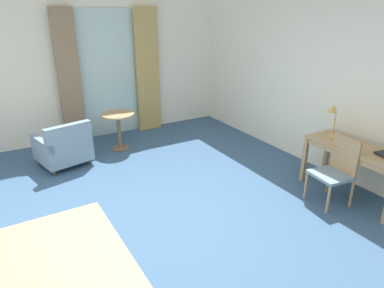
# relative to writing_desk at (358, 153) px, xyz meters

# --- Properties ---
(ground) EXTENTS (6.42, 7.56, 0.10)m
(ground) POSITION_rel_writing_desk_xyz_m (-2.55, 0.77, -0.69)
(ground) COLOR #38567A
(wall_back) EXTENTS (6.02, 0.12, 2.82)m
(wall_back) POSITION_rel_writing_desk_xyz_m (-2.55, 4.29, 0.77)
(wall_back) COLOR white
(wall_back) RESTS_ON ground
(wall_right) EXTENTS (0.12, 7.16, 2.82)m
(wall_right) POSITION_rel_writing_desk_xyz_m (0.40, 0.77, 0.77)
(wall_right) COLOR white
(wall_right) RESTS_ON ground
(balcony_glass_door) EXTENTS (1.13, 0.02, 2.48)m
(balcony_glass_door) POSITION_rel_writing_desk_xyz_m (-2.07, 4.21, 0.60)
(balcony_glass_door) COLOR silver
(balcony_glass_door) RESTS_ON ground
(curtain_panel_left) EXTENTS (0.41, 0.10, 2.50)m
(curtain_panel_left) POSITION_rel_writing_desk_xyz_m (-2.85, 4.11, 0.61)
(curtain_panel_left) COLOR #897056
(curtain_panel_left) RESTS_ON ground
(curtain_panel_right) EXTENTS (0.49, 0.10, 2.50)m
(curtain_panel_right) POSITION_rel_writing_desk_xyz_m (-1.28, 4.11, 0.61)
(curtain_panel_right) COLOR tan
(curtain_panel_right) RESTS_ON ground
(writing_desk) EXTENTS (0.56, 1.39, 0.73)m
(writing_desk) POSITION_rel_writing_desk_xyz_m (0.00, 0.00, 0.00)
(writing_desk) COLOR tan
(writing_desk) RESTS_ON ground
(desk_chair) EXTENTS (0.49, 0.51, 0.91)m
(desk_chair) POSITION_rel_writing_desk_xyz_m (-0.36, 0.02, -0.14)
(desk_chair) COLOR gray
(desk_chair) RESTS_ON ground
(desk_lamp) EXTENTS (0.18, 0.24, 0.49)m
(desk_lamp) POSITION_rel_writing_desk_xyz_m (0.02, 0.50, 0.43)
(desk_lamp) COLOR tan
(desk_lamp) RESTS_ON writing_desk
(armchair_by_window) EXTENTS (0.90, 0.89, 0.78)m
(armchair_by_window) POSITION_rel_writing_desk_xyz_m (-3.28, 3.05, -0.32)
(armchair_by_window) COLOR gray
(armchair_by_window) RESTS_ON ground
(round_cafe_table) EXTENTS (0.59, 0.59, 0.68)m
(round_cafe_table) POSITION_rel_writing_desk_xyz_m (-2.24, 3.31, -0.14)
(round_cafe_table) COLOR tan
(round_cafe_table) RESTS_ON ground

